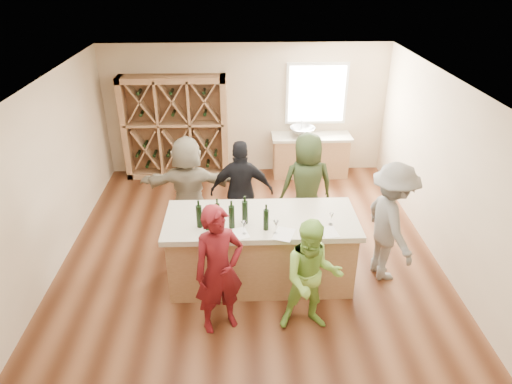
{
  "coord_description": "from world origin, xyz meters",
  "views": [
    {
      "loc": [
        -0.12,
        -5.96,
        4.4
      ],
      "look_at": [
        0.1,
        0.2,
        1.15
      ],
      "focal_mm": 32.0,
      "sensor_mm": 36.0,
      "label": 1
    }
  ],
  "objects_px": {
    "wine_bottle_d": "(232,217)",
    "person_far_left": "(189,187)",
    "person_server": "(391,223)",
    "wine_bottle_e": "(245,212)",
    "person_near_left": "(219,270)",
    "wine_rack": "(175,128)",
    "person_far_right": "(307,186)",
    "wine_bottle_c": "(218,213)",
    "sink": "(302,131)",
    "tasting_counter_base": "(261,252)",
    "person_near_right": "(312,277)",
    "wine_bottle_f": "(266,220)",
    "wine_bottle_b": "(208,220)",
    "wine_bottle_a": "(199,216)",
    "person_far_mid": "(242,192)"
  },
  "relations": [
    {
      "from": "wine_bottle_d",
      "to": "person_far_left",
      "type": "bearing_deg",
      "value": 115.51
    },
    {
      "from": "wine_bottle_d",
      "to": "person_server",
      "type": "distance_m",
      "value": 2.33
    },
    {
      "from": "wine_bottle_d",
      "to": "wine_bottle_e",
      "type": "distance_m",
      "value": 0.21
    },
    {
      "from": "person_near_left",
      "to": "person_server",
      "type": "xyz_separation_m",
      "value": [
        2.45,
        1.0,
        0.03
      ]
    },
    {
      "from": "wine_rack",
      "to": "person_far_left",
      "type": "xyz_separation_m",
      "value": [
        0.49,
        -2.39,
        -0.2
      ]
    },
    {
      "from": "person_server",
      "to": "person_far_right",
      "type": "bearing_deg",
      "value": 31.72
    },
    {
      "from": "wine_bottle_c",
      "to": "sink",
      "type": "bearing_deg",
      "value": 66.1
    },
    {
      "from": "tasting_counter_base",
      "to": "wine_bottle_d",
      "type": "bearing_deg",
      "value": -150.07
    },
    {
      "from": "person_far_right",
      "to": "wine_rack",
      "type": "bearing_deg",
      "value": -51.53
    },
    {
      "from": "person_near_left",
      "to": "person_near_right",
      "type": "relative_size",
      "value": 1.12
    },
    {
      "from": "person_near_left",
      "to": "wine_bottle_f",
      "type": "bearing_deg",
      "value": 22.8
    },
    {
      "from": "wine_bottle_d",
      "to": "person_near_left",
      "type": "distance_m",
      "value": 0.8
    },
    {
      "from": "wine_bottle_d",
      "to": "person_server",
      "type": "bearing_deg",
      "value": 7.29
    },
    {
      "from": "wine_bottle_b",
      "to": "wine_bottle_d",
      "type": "height_order",
      "value": "wine_bottle_d"
    },
    {
      "from": "wine_bottle_e",
      "to": "person_far_right",
      "type": "bearing_deg",
      "value": 53.11
    },
    {
      "from": "wine_bottle_a",
      "to": "person_far_left",
      "type": "xyz_separation_m",
      "value": [
        -0.31,
        1.53,
        -0.34
      ]
    },
    {
      "from": "wine_bottle_e",
      "to": "person_far_left",
      "type": "bearing_deg",
      "value": 122.53
    },
    {
      "from": "wine_rack",
      "to": "sink",
      "type": "height_order",
      "value": "wine_rack"
    },
    {
      "from": "wine_rack",
      "to": "wine_bottle_c",
      "type": "bearing_deg",
      "value": -74.69
    },
    {
      "from": "person_server",
      "to": "wine_bottle_c",
      "type": "bearing_deg",
      "value": 84.29
    },
    {
      "from": "tasting_counter_base",
      "to": "person_far_mid",
      "type": "distance_m",
      "value": 1.26
    },
    {
      "from": "person_near_right",
      "to": "wine_bottle_f",
      "type": "bearing_deg",
      "value": 128.26
    },
    {
      "from": "wine_bottle_a",
      "to": "wine_bottle_b",
      "type": "height_order",
      "value": "wine_bottle_a"
    },
    {
      "from": "person_near_left",
      "to": "wine_bottle_f",
      "type": "relative_size",
      "value": 5.96
    },
    {
      "from": "wine_bottle_d",
      "to": "sink",
      "type": "bearing_deg",
      "value": 69.42
    },
    {
      "from": "wine_bottle_a",
      "to": "person_far_mid",
      "type": "distance_m",
      "value": 1.53
    },
    {
      "from": "sink",
      "to": "person_near_right",
      "type": "bearing_deg",
      "value": -95.63
    },
    {
      "from": "person_far_mid",
      "to": "wine_bottle_c",
      "type": "bearing_deg",
      "value": 76.96
    },
    {
      "from": "wine_bottle_c",
      "to": "person_far_left",
      "type": "xyz_separation_m",
      "value": [
        -0.55,
        1.42,
        -0.32
      ]
    },
    {
      "from": "wine_bottle_d",
      "to": "wine_bottle_f",
      "type": "bearing_deg",
      "value": -7.99
    },
    {
      "from": "wine_rack",
      "to": "person_server",
      "type": "bearing_deg",
      "value": -46.05
    },
    {
      "from": "tasting_counter_base",
      "to": "wine_bottle_c",
      "type": "distance_m",
      "value": 0.95
    },
    {
      "from": "tasting_counter_base",
      "to": "wine_bottle_b",
      "type": "relative_size",
      "value": 9.36
    },
    {
      "from": "tasting_counter_base",
      "to": "wine_bottle_a",
      "type": "bearing_deg",
      "value": -166.86
    },
    {
      "from": "wine_bottle_e",
      "to": "person_near_left",
      "type": "distance_m",
      "value": 0.95
    },
    {
      "from": "wine_bottle_a",
      "to": "person_far_left",
      "type": "relative_size",
      "value": 0.18
    },
    {
      "from": "wine_rack",
      "to": "wine_bottle_f",
      "type": "relative_size",
      "value": 7.33
    },
    {
      "from": "tasting_counter_base",
      "to": "wine_bottle_c",
      "type": "xyz_separation_m",
      "value": [
        -0.61,
        -0.09,
        0.72
      ]
    },
    {
      "from": "person_near_left",
      "to": "wine_bottle_e",
      "type": "bearing_deg",
      "value": 44.37
    },
    {
      "from": "wine_bottle_e",
      "to": "wine_rack",
      "type": "bearing_deg",
      "value": 110.27
    },
    {
      "from": "wine_bottle_a",
      "to": "sink",
      "type": "bearing_deg",
      "value": 63.75
    },
    {
      "from": "person_far_right",
      "to": "wine_bottle_a",
      "type": "bearing_deg",
      "value": 34.56
    },
    {
      "from": "wine_rack",
      "to": "person_far_right",
      "type": "distance_m",
      "value": 3.48
    },
    {
      "from": "person_server",
      "to": "wine_bottle_b",
      "type": "bearing_deg",
      "value": 88.06
    },
    {
      "from": "wine_rack",
      "to": "sink",
      "type": "relative_size",
      "value": 4.06
    },
    {
      "from": "tasting_counter_base",
      "to": "person_server",
      "type": "relative_size",
      "value": 1.41
    },
    {
      "from": "wine_bottle_e",
      "to": "person_far_left",
      "type": "height_order",
      "value": "person_far_left"
    },
    {
      "from": "wine_rack",
      "to": "person_far_mid",
      "type": "height_order",
      "value": "wine_rack"
    },
    {
      "from": "wine_bottle_c",
      "to": "person_far_mid",
      "type": "relative_size",
      "value": 0.16
    },
    {
      "from": "person_far_mid",
      "to": "tasting_counter_base",
      "type": "bearing_deg",
      "value": 104.94
    }
  ]
}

